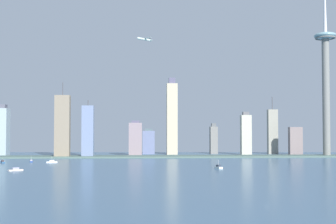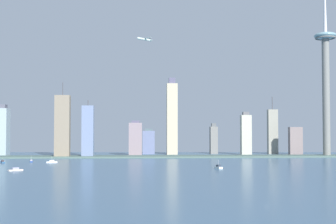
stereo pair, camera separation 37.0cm
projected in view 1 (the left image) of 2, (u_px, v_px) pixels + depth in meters
name	position (u px, v px, depth m)	size (l,w,h in m)	color
ground_plane	(267.00, 205.00, 303.24)	(6000.00, 6000.00, 0.00)	#41617E
waterfront_pier	(190.00, 156.00, 821.07)	(969.72, 50.82, 2.71)	#506961
observation_tower	(326.00, 67.00, 845.57)	(41.25, 41.25, 363.05)	slate
skyscraper_0	(88.00, 131.00, 815.90)	(21.04, 17.13, 103.81)	#7384A9
skyscraper_1	(295.00, 141.00, 877.85)	(25.08, 13.01, 55.00)	gray
skyscraper_2	(135.00, 139.00, 853.36)	(24.52, 26.53, 67.11)	gray
skyscraper_3	(149.00, 142.00, 924.86)	(24.64, 14.26, 52.09)	slate
skyscraper_4	(62.00, 126.00, 806.23)	(26.51, 15.46, 134.79)	gray
skyscraper_5	(172.00, 118.00, 913.85)	(21.43, 24.56, 154.81)	#C2B494
skyscraper_6	(2.00, 131.00, 867.84)	(22.35, 26.98, 98.23)	#A2B6B9
skyscraper_7	(214.00, 139.00, 939.62)	(15.02, 18.37, 63.08)	gray
skyscraper_8	(273.00, 132.00, 929.38)	(19.98, 12.34, 117.87)	gray
skyscraper_9	(246.00, 134.00, 892.00)	(20.04, 16.37, 85.22)	#BCB9A4
boat_1	(16.00, 170.00, 551.14)	(17.24, 13.56, 4.07)	beige
boat_2	(3.00, 162.00, 678.06)	(10.33, 14.83, 4.65)	#2A547D
boat_3	(31.00, 161.00, 695.82)	(6.77, 11.67, 10.14)	navy
boat_4	(218.00, 167.00, 582.66)	(9.63, 14.78, 10.77)	white
boat_6	(52.00, 162.00, 683.99)	(17.10, 9.82, 10.17)	white
airplane	(144.00, 39.00, 799.84)	(27.61, 26.01, 8.70)	silver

